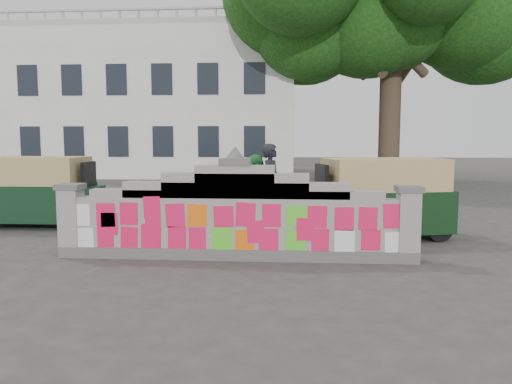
% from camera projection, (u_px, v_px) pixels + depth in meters
% --- Properties ---
extents(ground, '(100.00, 100.00, 0.00)m').
position_uv_depth(ground, '(236.00, 259.00, 8.96)').
color(ground, '#383533').
rests_on(ground, ground).
extents(parapet_wall, '(6.48, 0.44, 2.01)m').
position_uv_depth(parapet_wall, '(235.00, 217.00, 8.88)').
color(parapet_wall, '#4C4C49').
rests_on(parapet_wall, ground).
extents(building, '(16.00, 10.00, 8.90)m').
position_uv_depth(building, '(164.00, 108.00, 30.86)').
color(building, silver).
rests_on(building, ground).
extents(shade_tree, '(12.00, 10.00, 12.00)m').
position_uv_depth(shade_tree, '(393.00, 5.00, 25.40)').
color(shade_tree, '#38281E').
rests_on(shade_tree, ground).
extents(cyclist_bike, '(2.10, 1.04, 1.06)m').
position_uv_depth(cyclist_bike, '(271.00, 212.00, 11.07)').
color(cyclist_bike, black).
rests_on(cyclist_bike, ground).
extents(cyclist_rider, '(0.53, 0.72, 1.79)m').
position_uv_depth(cyclist_rider, '(272.00, 195.00, 11.04)').
color(cyclist_rider, black).
rests_on(cyclist_rider, ground).
extents(pedestrian, '(1.09, 1.10, 1.79)m').
position_uv_depth(pedestrian, '(256.00, 194.00, 11.25)').
color(pedestrian, green).
rests_on(pedestrian, ground).
extents(rickshaw_left, '(3.09, 1.48, 1.70)m').
position_uv_depth(rickshaw_left, '(38.00, 190.00, 12.23)').
color(rickshaw_left, black).
rests_on(rickshaw_left, ground).
extents(rickshaw_right, '(3.21, 2.00, 1.72)m').
position_uv_depth(rickshaw_right, '(380.00, 197.00, 10.77)').
color(rickshaw_right, black).
rests_on(rickshaw_right, ground).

